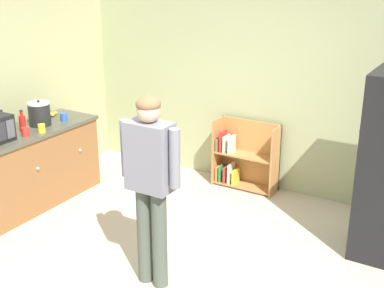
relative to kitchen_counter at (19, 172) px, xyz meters
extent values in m
plane|color=#BEAD9D|center=(2.20, -0.28, -0.45)|extent=(12.00, 12.00, 0.00)
cube|color=#A4AC7D|center=(2.20, 2.05, 0.90)|extent=(5.20, 0.06, 2.70)
cube|color=tan|center=(-0.43, 0.52, 0.90)|extent=(0.06, 2.99, 2.70)
cube|color=brown|center=(0.00, 0.00, -0.02)|extent=(0.60, 2.01, 0.86)
cube|color=#4D4B3E|center=(0.00, 0.00, 0.43)|extent=(0.64, 2.05, 0.04)
sphere|color=silver|center=(0.31, 0.00, 0.11)|extent=(0.04, 0.04, 0.04)
sphere|color=silver|center=(0.31, 0.67, 0.11)|extent=(0.04, 0.04, 0.04)
cylinder|color=silver|center=(3.47, 0.98, 0.53)|extent=(0.02, 0.02, 0.50)
cube|color=#333333|center=(3.48, 1.15, 0.83)|extent=(0.01, 0.67, 0.01)
cube|color=#B77A45|center=(1.56, 1.83, -0.03)|extent=(0.02, 0.28, 0.85)
cube|color=#B77A45|center=(2.34, 1.83, -0.03)|extent=(0.02, 0.28, 0.85)
cube|color=#B77F42|center=(1.95, 1.96, -0.03)|extent=(0.80, 0.02, 0.85)
cube|color=#B77A45|center=(1.95, 1.83, -0.42)|extent=(0.76, 0.24, 0.02)
cube|color=#B77A45|center=(1.95, 1.83, -0.02)|extent=(0.76, 0.24, 0.02)
cube|color=orange|center=(1.60, 1.80, -0.31)|extent=(0.03, 0.17, 0.19)
cube|color=olive|center=(1.60, 1.80, 0.07)|extent=(0.03, 0.17, 0.16)
cube|color=#2B8746|center=(1.65, 1.80, -0.30)|extent=(0.02, 0.17, 0.22)
cube|color=#B52921|center=(1.65, 1.80, 0.12)|extent=(0.03, 0.17, 0.26)
cube|color=#BC322B|center=(1.71, 1.80, -0.31)|extent=(0.02, 0.17, 0.21)
cube|color=beige|center=(1.70, 1.80, 0.10)|extent=(0.02, 0.17, 0.21)
cube|color=beige|center=(1.77, 1.80, -0.28)|extent=(0.02, 0.17, 0.26)
cube|color=silver|center=(1.77, 1.80, 0.10)|extent=(0.03, 0.17, 0.21)
cube|color=gold|center=(1.84, 1.80, -0.32)|extent=(0.03, 0.17, 0.19)
cylinder|color=#4C544A|center=(2.04, -0.42, 0.00)|extent=(0.13, 0.13, 0.90)
cylinder|color=#4C544A|center=(2.20, -0.42, 0.00)|extent=(0.13, 0.13, 0.90)
cube|color=slate|center=(2.12, -0.42, 0.74)|extent=(0.38, 0.22, 0.58)
cylinder|color=slate|center=(1.88, -0.42, 0.77)|extent=(0.09, 0.09, 0.49)
cylinder|color=slate|center=(2.36, -0.42, 0.77)|extent=(0.09, 0.09, 0.49)
sphere|color=#E0B391|center=(2.12, -0.42, 1.12)|extent=(0.19, 0.19, 0.19)
ellipsoid|color=brown|center=(2.12, -0.42, 1.18)|extent=(0.20, 0.20, 0.12)
cube|color=#515156|center=(0.18, -0.18, 0.59)|extent=(0.01, 0.10, 0.20)
cylinder|color=black|center=(0.00, 0.39, 0.57)|extent=(0.25, 0.25, 0.25)
cylinder|color=silver|center=(0.00, 0.39, 0.71)|extent=(0.25, 0.25, 0.02)
sphere|color=black|center=(0.00, 0.39, 0.73)|extent=(0.03, 0.03, 0.03)
ellipsoid|color=yellow|center=(-0.17, 0.73, 0.48)|extent=(0.11, 0.15, 0.04)
ellipsoid|color=yellow|center=(-0.16, 0.73, 0.48)|extent=(0.07, 0.16, 0.04)
ellipsoid|color=gold|center=(-0.14, 0.73, 0.48)|extent=(0.07, 0.16, 0.04)
ellipsoid|color=yellow|center=(-0.13, 0.73, 0.48)|extent=(0.11, 0.15, 0.04)
cylinder|color=#9E661E|center=(-0.18, 0.01, 0.54)|extent=(0.07, 0.07, 0.18)
cylinder|color=#9E661E|center=(-0.18, 0.01, 0.65)|extent=(0.03, 0.03, 0.05)
cylinder|color=black|center=(-0.18, 0.01, 0.69)|extent=(0.04, 0.04, 0.02)
cylinder|color=red|center=(0.02, 0.11, 0.54)|extent=(0.07, 0.07, 0.18)
cylinder|color=red|center=(0.02, 0.11, 0.65)|extent=(0.03, 0.03, 0.05)
cylinder|color=black|center=(0.02, 0.11, 0.69)|extent=(0.04, 0.04, 0.02)
cylinder|color=white|center=(-0.23, 0.12, 0.50)|extent=(0.08, 0.08, 0.09)
cylinder|color=yellow|center=(0.22, 0.20, 0.50)|extent=(0.08, 0.08, 0.09)
cylinder|color=red|center=(0.16, 0.02, 0.50)|extent=(0.08, 0.08, 0.09)
cylinder|color=blue|center=(0.12, 0.64, 0.50)|extent=(0.08, 0.08, 0.09)
camera|label=1|loc=(4.40, -3.57, 2.22)|focal=47.88mm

